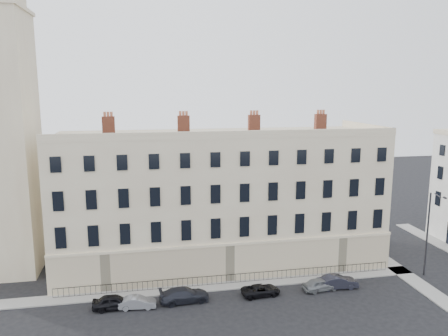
# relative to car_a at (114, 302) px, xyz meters

# --- Properties ---
(ground) EXTENTS (160.00, 160.00, 0.00)m
(ground) POSITION_rel_car_a_xyz_m (17.58, -2.34, -0.67)
(ground) COLOR black
(ground) RESTS_ON ground
(terrace) EXTENTS (36.22, 12.22, 17.00)m
(terrace) POSITION_rel_car_a_xyz_m (11.62, 9.63, 6.83)
(terrace) COLOR beige
(terrace) RESTS_ON ground
(pavement_terrace) EXTENTS (48.00, 2.00, 0.12)m
(pavement_terrace) POSITION_rel_car_a_xyz_m (7.58, 2.66, -0.61)
(pavement_terrace) COLOR gray
(pavement_terrace) RESTS_ON ground
(pavement_east_return) EXTENTS (2.00, 24.00, 0.12)m
(pavement_east_return) POSITION_rel_car_a_xyz_m (30.58, 5.66, -0.61)
(pavement_east_return) COLOR gray
(pavement_east_return) RESTS_ON ground
(pavement_adjacent) EXTENTS (2.00, 20.00, 0.12)m
(pavement_adjacent) POSITION_rel_car_a_xyz_m (40.58, 7.66, -0.61)
(pavement_adjacent) COLOR gray
(pavement_adjacent) RESTS_ON ground
(railings) EXTENTS (35.00, 0.04, 0.96)m
(railings) POSITION_rel_car_a_xyz_m (11.58, 3.06, -0.12)
(railings) COLOR black
(railings) RESTS_ON ground
(car_a) EXTENTS (3.93, 1.58, 1.34)m
(car_a) POSITION_rel_car_a_xyz_m (0.00, 0.00, 0.00)
(car_a) COLOR black
(car_a) RESTS_ON ground
(car_b) EXTENTS (3.49, 1.46, 1.12)m
(car_b) POSITION_rel_car_a_xyz_m (2.10, -0.28, -0.11)
(car_b) COLOR gray
(car_b) RESTS_ON ground
(car_c) EXTENTS (4.83, 2.22, 1.37)m
(car_c) POSITION_rel_car_a_xyz_m (6.45, 0.14, 0.02)
(car_c) COLOR #1F212A
(car_c) RESTS_ON ground
(car_d) EXTENTS (3.97, 2.10, 1.06)m
(car_d) POSITION_rel_car_a_xyz_m (13.93, 0.02, -0.14)
(car_d) COLOR black
(car_d) RESTS_ON ground
(car_e) EXTENTS (3.84, 1.97, 1.25)m
(car_e) POSITION_rel_car_a_xyz_m (20.08, -0.05, -0.04)
(car_e) COLOR slate
(car_e) RESTS_ON ground
(car_f) EXTENTS (4.11, 1.54, 1.34)m
(car_f) POSITION_rel_car_a_xyz_m (21.98, 0.08, 0.00)
(car_f) COLOR #22222D
(car_f) RESTS_ON ground
(streetlamp) EXTENTS (0.77, 1.92, 9.16)m
(streetlamp) POSITION_rel_car_a_xyz_m (32.62, 1.12, 4.41)
(streetlamp) COLOR #2A292E
(streetlamp) RESTS_ON ground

